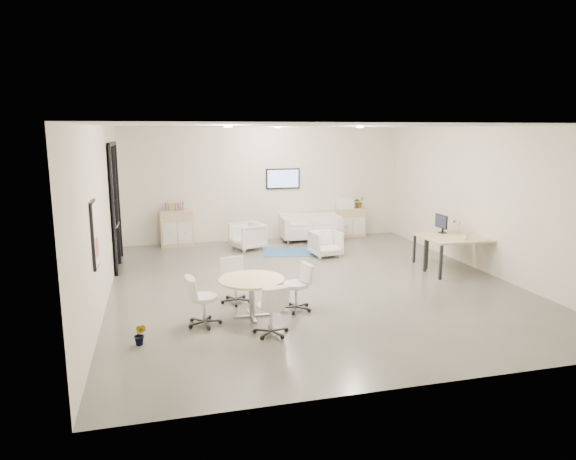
# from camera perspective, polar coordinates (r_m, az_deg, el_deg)

# --- Properties ---
(room_shell) EXTENTS (9.60, 10.60, 4.80)m
(room_shell) POSITION_cam_1_polar(r_m,az_deg,el_deg) (10.35, 2.69, 2.60)
(room_shell) COLOR #55524D
(room_shell) RESTS_ON ground
(glass_door) EXTENTS (0.09, 1.90, 2.85)m
(glass_door) POSITION_cam_1_polar(r_m,az_deg,el_deg) (12.42, -18.66, 3.00)
(glass_door) COLOR black
(glass_door) RESTS_ON room_shell
(artwork) EXTENTS (0.05, 0.54, 1.04)m
(artwork) POSITION_cam_1_polar(r_m,az_deg,el_deg) (8.38, -20.69, -0.49)
(artwork) COLOR black
(artwork) RESTS_ON room_shell
(wall_tv) EXTENTS (0.98, 0.06, 0.58)m
(wall_tv) POSITION_cam_1_polar(r_m,az_deg,el_deg) (14.73, -0.57, 5.72)
(wall_tv) COLOR black
(wall_tv) RESTS_ON room_shell
(ceiling_spots) EXTENTS (3.14, 4.14, 0.03)m
(ceiling_spots) POSITION_cam_1_polar(r_m,az_deg,el_deg) (10.98, 0.44, 11.38)
(ceiling_spots) COLOR #FFEAC6
(ceiling_spots) RESTS_ON room_shell
(sideboard_left) EXTENTS (0.87, 0.45, 0.98)m
(sideboard_left) POSITION_cam_1_polar(r_m,az_deg,el_deg) (14.28, -12.25, 0.18)
(sideboard_left) COLOR tan
(sideboard_left) RESTS_ON room_shell
(sideboard_right) EXTENTS (0.85, 0.41, 0.85)m
(sideboard_right) POSITION_cam_1_polar(r_m,az_deg,el_deg) (15.34, 6.95, 0.86)
(sideboard_right) COLOR tan
(sideboard_right) RESTS_ON room_shell
(books) EXTENTS (0.50, 0.14, 0.22)m
(books) POSITION_cam_1_polar(r_m,az_deg,el_deg) (14.18, -12.52, 2.56)
(books) COLOR red
(books) RESTS_ON sideboard_left
(printer) EXTENTS (0.53, 0.46, 0.34)m
(printer) POSITION_cam_1_polar(r_m,az_deg,el_deg) (15.18, 6.29, 3.00)
(printer) COLOR white
(printer) RESTS_ON sideboard_right
(loveseat) EXTENTS (1.74, 0.95, 0.64)m
(loveseat) POSITION_cam_1_polar(r_m,az_deg,el_deg) (14.75, 2.51, 0.20)
(loveseat) COLOR silver
(loveseat) RESTS_ON room_shell
(blue_rug) EXTENTS (1.56, 1.20, 0.01)m
(blue_rug) POSITION_cam_1_polar(r_m,az_deg,el_deg) (13.30, 0.27, -2.48)
(blue_rug) COLOR #2D528B
(blue_rug) RESTS_ON room_shell
(armchair_left) EXTENTS (0.92, 0.95, 0.77)m
(armchair_left) POSITION_cam_1_polar(r_m,az_deg,el_deg) (13.65, -4.54, -0.53)
(armchair_left) COLOR silver
(armchair_left) RESTS_ON room_shell
(armchair_right) EXTENTS (0.75, 0.71, 0.71)m
(armchair_right) POSITION_cam_1_polar(r_m,az_deg,el_deg) (12.87, 4.22, -1.38)
(armchair_right) COLOR silver
(armchair_right) RESTS_ON room_shell
(desk_rear) EXTENTS (1.39, 0.72, 0.72)m
(desk_rear) POSITION_cam_1_polar(r_m,az_deg,el_deg) (12.59, 17.12, -0.77)
(desk_rear) COLOR tan
(desk_rear) RESTS_ON room_shell
(desk_front) EXTENTS (1.53, 0.78, 0.79)m
(desk_front) POSITION_cam_1_polar(r_m,az_deg,el_deg) (11.86, 18.81, -1.26)
(desk_front) COLOR tan
(desk_front) RESTS_ON room_shell
(monitor) EXTENTS (0.20, 0.50, 0.44)m
(monitor) POSITION_cam_1_polar(r_m,az_deg,el_deg) (12.64, 16.69, 0.73)
(monitor) COLOR black
(monitor) RESTS_ON desk_rear
(round_table) EXTENTS (1.11, 1.11, 0.67)m
(round_table) POSITION_cam_1_polar(r_m,az_deg,el_deg) (8.66, -4.07, -5.95)
(round_table) COLOR tan
(round_table) RESTS_ON room_shell
(meeting_chairs) EXTENTS (2.31, 2.31, 0.82)m
(meeting_chairs) POSITION_cam_1_polar(r_m,az_deg,el_deg) (8.72, -4.05, -7.07)
(meeting_chairs) COLOR white
(meeting_chairs) RESTS_ON room_shell
(plant_cabinet) EXTENTS (0.41, 0.43, 0.26)m
(plant_cabinet) POSITION_cam_1_polar(r_m,az_deg,el_deg) (15.36, 7.88, 2.95)
(plant_cabinet) COLOR #3F7F3F
(plant_cabinet) RESTS_ON sideboard_right
(plant_floor) EXTENTS (0.30, 0.38, 0.15)m
(plant_floor) POSITION_cam_1_polar(r_m,az_deg,el_deg) (8.02, -16.08, -11.71)
(plant_floor) COLOR #3F7F3F
(plant_floor) RESTS_ON room_shell
(cup) EXTENTS (0.13, 0.11, 0.11)m
(cup) POSITION_cam_1_polar(r_m,az_deg,el_deg) (11.77, 19.26, -0.71)
(cup) COLOR white
(cup) RESTS_ON desk_front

